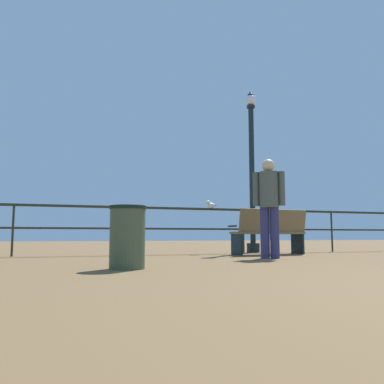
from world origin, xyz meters
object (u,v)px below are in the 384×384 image
bench_near_left (270,229)px  lamppost_center (252,170)px  person_by_bench (269,201)px  seagull_on_rail (210,205)px  trash_bin (127,237)px

bench_near_left → lamppost_center: 1.81m
person_by_bench → seagull_on_rail: person_by_bench is taller
lamppost_center → trash_bin: bearing=-134.0°
seagull_on_rail → trash_bin: (-2.43, -3.52, -0.71)m
lamppost_center → seagull_on_rail: 1.46m
person_by_bench → trash_bin: person_by_bench is taller
seagull_on_rail → trash_bin: size_ratio=0.45×
person_by_bench → bench_near_left: bearing=59.8°
seagull_on_rail → person_by_bench: bearing=-81.8°
lamppost_center → trash_bin: 5.39m
lamppost_center → trash_bin: size_ratio=5.24×
bench_near_left → person_by_bench: (-0.70, -1.21, 0.48)m
person_by_bench → trash_bin: 3.14m
lamppost_center → seagull_on_rail: bearing=-170.9°
lamppost_center → seagull_on_rail: size_ratio=11.57×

